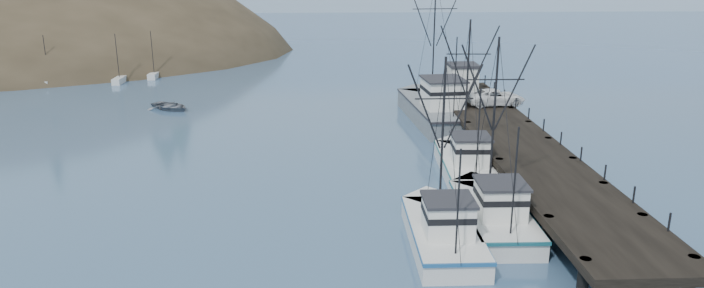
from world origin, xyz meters
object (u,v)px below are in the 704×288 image
(trawler_far, at_px, (466,162))
(work_vessel, at_px, (436,108))
(pickup_truck, at_px, (496,97))
(trawler_mid, at_px, (442,230))
(motorboat, at_px, (171,109))
(pier, at_px, (515,142))
(trawler_near, at_px, (492,212))
(pier_shed, at_px, (463,77))

(trawler_far, height_order, work_vessel, work_vessel)
(work_vessel, relative_size, pickup_truck, 3.09)
(pickup_truck, bearing_deg, trawler_mid, 153.73)
(motorboat, bearing_deg, pier, -84.87)
(trawler_mid, xyz_separation_m, trawler_far, (3.95, 11.88, 0.00))
(pier, relative_size, trawler_near, 3.83)
(pier, distance_m, work_vessel, 14.00)
(trawler_near, distance_m, motorboat, 40.35)
(trawler_near, bearing_deg, pier, 67.69)
(work_vessel, bearing_deg, motorboat, 168.28)
(motorboat, bearing_deg, trawler_far, -91.63)
(pier, bearing_deg, work_vessel, 105.92)
(pier, xyz_separation_m, pickup_truck, (1.37, 11.13, 1.07))
(trawler_far, relative_size, motorboat, 2.41)
(trawler_mid, height_order, pier_shed, trawler_mid)
(pier, relative_size, pier_shed, 13.75)
(work_vessel, distance_m, pickup_truck, 5.91)
(motorboat, bearing_deg, trawler_mid, -108.67)
(work_vessel, height_order, motorboat, work_vessel)
(pickup_truck, bearing_deg, work_vessel, 60.56)
(pickup_truck, bearing_deg, motorboat, 70.84)
(pier, relative_size, motorboat, 9.18)
(trawler_near, xyz_separation_m, trawler_mid, (-3.48, -2.42, -0.00))
(pier, distance_m, motorboat, 36.43)
(trawler_near, bearing_deg, trawler_mid, -145.24)
(pier_shed, xyz_separation_m, motorboat, (-30.66, 1.09, -3.42))
(trawler_mid, bearing_deg, pier, 59.51)
(trawler_mid, xyz_separation_m, pier_shed, (7.89, 31.96, 2.60))
(trawler_near, xyz_separation_m, trawler_far, (0.46, 9.46, 0.00))
(trawler_mid, height_order, pickup_truck, trawler_mid)
(trawler_near, relative_size, trawler_mid, 1.07)
(trawler_near, height_order, pickup_truck, trawler_near)
(trawler_mid, distance_m, pier_shed, 33.02)
(trawler_far, relative_size, pickup_truck, 2.11)
(trawler_far, distance_m, motorboat, 34.09)
(trawler_far, distance_m, pickup_truck, 14.49)
(trawler_near, bearing_deg, trawler_far, 87.19)
(work_vessel, relative_size, pier_shed, 5.27)
(pier_shed, relative_size, pickup_truck, 0.59)
(pier, distance_m, pier_shed, 18.09)
(pickup_truck, bearing_deg, trawler_far, 151.52)
(pier, bearing_deg, trawler_far, -154.04)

